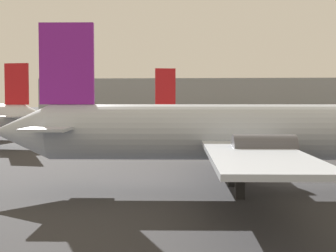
{
  "coord_description": "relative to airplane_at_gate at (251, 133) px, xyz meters",
  "views": [
    {
      "loc": [
        -3.11,
        -12.57,
        5.45
      ],
      "look_at": [
        -7.95,
        46.6,
        2.24
      ],
      "focal_mm": 54.59,
      "sensor_mm": 36.0,
      "label": 1
    }
  ],
  "objects": [
    {
      "name": "terminal_building",
      "position": [
        -3.2,
        114.02,
        1.89
      ],
      "size": [
        89.35,
        22.27,
        10.73
      ],
      "primitive_type": "cube",
      "color": "#999EA3",
      "rests_on": "ground_plane"
    },
    {
      "name": "airplane_at_gate",
      "position": [
        0.0,
        0.0,
        0.0
      ],
      "size": [
        31.21,
        28.35,
        9.81
      ],
      "rotation": [
        0.0,
        0.0,
        0.06
      ],
      "color": "#B2BCCC",
      "rests_on": "ground_plane"
    },
    {
      "name": "airplane_distant",
      "position": [
        2.05,
        40.27,
        -0.41
      ],
      "size": [
        28.92,
        20.16,
        9.38
      ],
      "rotation": [
        0.0,
        0.0,
        0.31
      ],
      "color": "silver",
      "rests_on": "ground_plane"
    }
  ]
}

